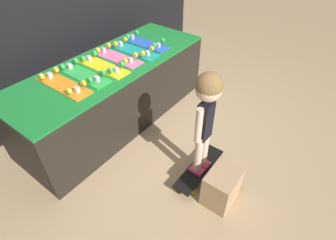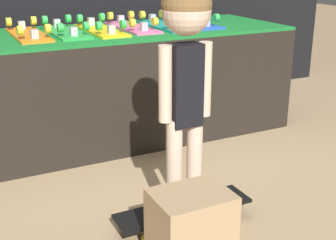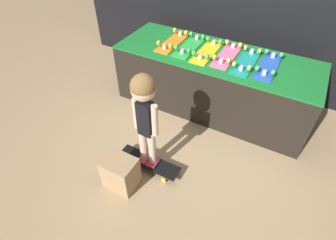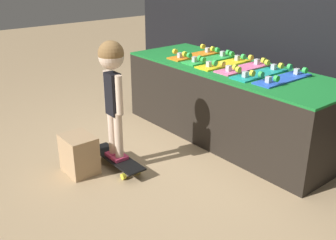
{
  "view_description": "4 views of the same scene",
  "coord_description": "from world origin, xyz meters",
  "px_view_note": "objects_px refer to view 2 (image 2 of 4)",
  "views": [
    {
      "loc": [
        -1.61,
        -1.44,
        2.01
      ],
      "look_at": [
        -0.11,
        -0.32,
        0.43
      ],
      "focal_mm": 28.0,
      "sensor_mm": 36.0,
      "label": 1
    },
    {
      "loc": [
        -1.07,
        -2.38,
        1.18
      ],
      "look_at": [
        -0.04,
        -0.32,
        0.36
      ],
      "focal_mm": 50.0,
      "sensor_mm": 36.0,
      "label": 2
    },
    {
      "loc": [
        0.79,
        -2.07,
        2.15
      ],
      "look_at": [
        -0.14,
        -0.37,
        0.37
      ],
      "focal_mm": 28.0,
      "sensor_mm": 36.0,
      "label": 3
    },
    {
      "loc": [
        2.46,
        -2.27,
        1.68
      ],
      "look_at": [
        -0.06,
        -0.24,
        0.35
      ],
      "focal_mm": 42.0,
      "sensor_mm": 36.0,
      "label": 4
    }
  ],
  "objects_px": {
    "child": "(186,55)",
    "skateboard_teal_on_rack": "(165,24)",
    "skateboard_blue_on_rack": "(192,22)",
    "skateboard_yellow_on_rack": "(101,28)",
    "skateboard_on_floor": "(184,210)",
    "storage_box": "(191,231)",
    "skateboard_pink_on_rack": "(132,26)",
    "skateboard_orange_on_rack": "(28,33)",
    "skateboard_green_on_rack": "(65,30)"
  },
  "relations": [
    {
      "from": "storage_box",
      "to": "skateboard_yellow_on_rack",
      "type": "bearing_deg",
      "value": 83.43
    },
    {
      "from": "skateboard_blue_on_rack",
      "to": "skateboard_on_floor",
      "type": "height_order",
      "value": "skateboard_blue_on_rack"
    },
    {
      "from": "skateboard_orange_on_rack",
      "to": "storage_box",
      "type": "xyz_separation_m",
      "value": [
        0.28,
        -1.53,
        -0.58
      ]
    },
    {
      "from": "skateboard_orange_on_rack",
      "to": "skateboard_pink_on_rack",
      "type": "relative_size",
      "value": 1.0
    },
    {
      "from": "skateboard_pink_on_rack",
      "to": "storage_box",
      "type": "relative_size",
      "value": 1.84
    },
    {
      "from": "skateboard_pink_on_rack",
      "to": "skateboard_teal_on_rack",
      "type": "relative_size",
      "value": 1.0
    },
    {
      "from": "skateboard_teal_on_rack",
      "to": "skateboard_on_floor",
      "type": "relative_size",
      "value": 0.94
    },
    {
      "from": "skateboard_pink_on_rack",
      "to": "skateboard_orange_on_rack",
      "type": "bearing_deg",
      "value": -179.74
    },
    {
      "from": "skateboard_on_floor",
      "to": "child",
      "type": "relative_size",
      "value": 0.64
    },
    {
      "from": "skateboard_yellow_on_rack",
      "to": "storage_box",
      "type": "relative_size",
      "value": 1.84
    },
    {
      "from": "skateboard_green_on_rack",
      "to": "skateboard_pink_on_rack",
      "type": "relative_size",
      "value": 1.0
    },
    {
      "from": "skateboard_blue_on_rack",
      "to": "child",
      "type": "bearing_deg",
      "value": -120.23
    },
    {
      "from": "skateboard_pink_on_rack",
      "to": "skateboard_on_floor",
      "type": "bearing_deg",
      "value": -102.37
    },
    {
      "from": "skateboard_orange_on_rack",
      "to": "child",
      "type": "xyz_separation_m",
      "value": [
        0.4,
        -1.25,
        0.06
      ]
    },
    {
      "from": "skateboard_yellow_on_rack",
      "to": "skateboard_on_floor",
      "type": "bearing_deg",
      "value": -92.32
    },
    {
      "from": "skateboard_orange_on_rack",
      "to": "skateboard_green_on_rack",
      "type": "height_order",
      "value": "same"
    },
    {
      "from": "skateboard_teal_on_rack",
      "to": "skateboard_yellow_on_rack",
      "type": "bearing_deg",
      "value": 178.95
    },
    {
      "from": "skateboard_yellow_on_rack",
      "to": "skateboard_blue_on_rack",
      "type": "relative_size",
      "value": 1.0
    },
    {
      "from": "skateboard_green_on_rack",
      "to": "child",
      "type": "xyz_separation_m",
      "value": [
        0.18,
        -1.25,
        0.06
      ]
    },
    {
      "from": "skateboard_pink_on_rack",
      "to": "skateboard_green_on_rack",
      "type": "bearing_deg",
      "value": -179.44
    },
    {
      "from": "skateboard_orange_on_rack",
      "to": "skateboard_teal_on_rack",
      "type": "distance_m",
      "value": 0.9
    },
    {
      "from": "child",
      "to": "skateboard_teal_on_rack",
      "type": "bearing_deg",
      "value": 68.49
    },
    {
      "from": "child",
      "to": "storage_box",
      "type": "distance_m",
      "value": 0.7
    },
    {
      "from": "skateboard_green_on_rack",
      "to": "skateboard_pink_on_rack",
      "type": "xyz_separation_m",
      "value": [
        0.45,
        0.0,
        0.0
      ]
    },
    {
      "from": "skateboard_on_floor",
      "to": "skateboard_pink_on_rack",
      "type": "bearing_deg",
      "value": 77.63
    },
    {
      "from": "skateboard_orange_on_rack",
      "to": "skateboard_pink_on_rack",
      "type": "xyz_separation_m",
      "value": [
        0.67,
        0.0,
        0.0
      ]
    },
    {
      "from": "skateboard_blue_on_rack",
      "to": "skateboard_teal_on_rack",
      "type": "bearing_deg",
      "value": -172.89
    },
    {
      "from": "skateboard_on_floor",
      "to": "child",
      "type": "bearing_deg",
      "value": 180.0
    },
    {
      "from": "skateboard_green_on_rack",
      "to": "skateboard_on_floor",
      "type": "bearing_deg",
      "value": -82.0
    },
    {
      "from": "skateboard_on_floor",
      "to": "skateboard_orange_on_rack",
      "type": "bearing_deg",
      "value": 107.77
    },
    {
      "from": "skateboard_green_on_rack",
      "to": "skateboard_teal_on_rack",
      "type": "xyz_separation_m",
      "value": [
        0.67,
        -0.03,
        0.0
      ]
    },
    {
      "from": "skateboard_yellow_on_rack",
      "to": "storage_box",
      "type": "distance_m",
      "value": 1.62
    },
    {
      "from": "skateboard_yellow_on_rack",
      "to": "skateboard_teal_on_rack",
      "type": "xyz_separation_m",
      "value": [
        0.45,
        -0.01,
        0.0
      ]
    },
    {
      "from": "skateboard_yellow_on_rack",
      "to": "storage_box",
      "type": "height_order",
      "value": "skateboard_yellow_on_rack"
    },
    {
      "from": "skateboard_yellow_on_rack",
      "to": "skateboard_pink_on_rack",
      "type": "relative_size",
      "value": 1.0
    },
    {
      "from": "skateboard_yellow_on_rack",
      "to": "skateboard_orange_on_rack",
      "type": "bearing_deg",
      "value": 176.82
    },
    {
      "from": "skateboard_green_on_rack",
      "to": "skateboard_teal_on_rack",
      "type": "height_order",
      "value": "same"
    },
    {
      "from": "skateboard_orange_on_rack",
      "to": "child",
      "type": "relative_size",
      "value": 0.6
    },
    {
      "from": "skateboard_pink_on_rack",
      "to": "skateboard_blue_on_rack",
      "type": "distance_m",
      "value": 0.45
    },
    {
      "from": "skateboard_orange_on_rack",
      "to": "skateboard_blue_on_rack",
      "type": "relative_size",
      "value": 1.0
    },
    {
      "from": "skateboard_yellow_on_rack",
      "to": "skateboard_on_floor",
      "type": "relative_size",
      "value": 0.94
    },
    {
      "from": "skateboard_green_on_rack",
      "to": "skateboard_pink_on_rack",
      "type": "distance_m",
      "value": 0.45
    },
    {
      "from": "skateboard_yellow_on_rack",
      "to": "child",
      "type": "height_order",
      "value": "child"
    },
    {
      "from": "skateboard_orange_on_rack",
      "to": "child",
      "type": "distance_m",
      "value": 1.31
    },
    {
      "from": "skateboard_orange_on_rack",
      "to": "skateboard_green_on_rack",
      "type": "relative_size",
      "value": 1.0
    },
    {
      "from": "skateboard_teal_on_rack",
      "to": "child",
      "type": "xyz_separation_m",
      "value": [
        -0.5,
        -1.21,
        0.06
      ]
    },
    {
      "from": "skateboard_green_on_rack",
      "to": "storage_box",
      "type": "xyz_separation_m",
      "value": [
        0.05,
        -1.53,
        -0.58
      ]
    },
    {
      "from": "skateboard_blue_on_rack",
      "to": "skateboard_pink_on_rack",
      "type": "bearing_deg",
      "value": 178.95
    },
    {
      "from": "skateboard_yellow_on_rack",
      "to": "child",
      "type": "relative_size",
      "value": 0.6
    },
    {
      "from": "skateboard_blue_on_rack",
      "to": "storage_box",
      "type": "bearing_deg",
      "value": -119.03
    }
  ]
}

